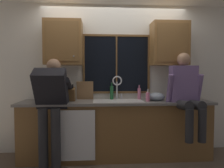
# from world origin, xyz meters

# --- Properties ---
(back_wall) EXTENTS (5.38, 0.12, 2.55)m
(back_wall) POSITION_xyz_m (0.00, 0.06, 1.27)
(back_wall) COLOR silver
(back_wall) RESTS_ON floor
(window_glass) EXTENTS (1.10, 0.02, 0.95)m
(window_glass) POSITION_xyz_m (0.03, -0.01, 1.52)
(window_glass) COLOR black
(window_frame_top) EXTENTS (1.17, 0.02, 0.04)m
(window_frame_top) POSITION_xyz_m (0.03, -0.02, 2.02)
(window_frame_top) COLOR brown
(window_frame_bottom) EXTENTS (1.17, 0.02, 0.04)m
(window_frame_bottom) POSITION_xyz_m (0.03, -0.02, 1.03)
(window_frame_bottom) COLOR brown
(window_frame_left) EXTENTS (0.03, 0.02, 0.95)m
(window_frame_left) POSITION_xyz_m (-0.53, -0.02, 1.52)
(window_frame_left) COLOR brown
(window_frame_right) EXTENTS (0.03, 0.02, 0.95)m
(window_frame_right) POSITION_xyz_m (0.60, -0.02, 1.52)
(window_frame_right) COLOR brown
(window_mullion_center) EXTENTS (0.02, 0.02, 0.95)m
(window_mullion_center) POSITION_xyz_m (0.03, -0.02, 1.52)
(window_mullion_center) COLOR brown
(lower_cabinet_run) EXTENTS (2.98, 0.58, 0.88)m
(lower_cabinet_run) POSITION_xyz_m (0.00, -0.29, 0.44)
(lower_cabinet_run) COLOR brown
(lower_cabinet_run) RESTS_ON floor
(countertop) EXTENTS (3.04, 0.62, 0.04)m
(countertop) POSITION_xyz_m (0.00, -0.31, 0.90)
(countertop) COLOR slate
(countertop) RESTS_ON lower_cabinet_run
(dishwasher_front) EXTENTS (0.60, 0.02, 0.74)m
(dishwasher_front) POSITION_xyz_m (-0.63, -0.61, 0.46)
(dishwasher_front) COLOR white
(upper_cabinet_left) EXTENTS (0.60, 0.36, 0.72)m
(upper_cabinet_left) POSITION_xyz_m (-0.85, -0.17, 1.86)
(upper_cabinet_left) COLOR olive
(upper_cabinet_right) EXTENTS (0.60, 0.36, 0.72)m
(upper_cabinet_right) POSITION_xyz_m (0.91, -0.17, 1.86)
(upper_cabinet_right) COLOR olive
(sink) EXTENTS (0.80, 0.46, 0.21)m
(sink) POSITION_xyz_m (0.03, -0.30, 0.82)
(sink) COLOR silver
(sink) RESTS_ON lower_cabinet_run
(faucet) EXTENTS (0.18, 0.09, 0.40)m
(faucet) POSITION_xyz_m (0.04, -0.12, 1.17)
(faucet) COLOR silver
(faucet) RESTS_ON countertop
(person_standing) EXTENTS (0.53, 0.68, 1.58)m
(person_standing) POSITION_xyz_m (-0.95, -0.63, 0.97)
(person_standing) COLOR #262628
(person_standing) RESTS_ON floor
(person_sitting_on_counter) EXTENTS (0.54, 0.60, 1.26)m
(person_sitting_on_counter) POSITION_xyz_m (1.04, -0.57, 1.10)
(person_sitting_on_counter) COLOR #262628
(person_sitting_on_counter) RESTS_ON countertop
(knife_block) EXTENTS (0.12, 0.18, 0.32)m
(knife_block) POSITION_xyz_m (-0.72, -0.29, 1.03)
(knife_block) COLOR brown
(knife_block) RESTS_ON countertop
(cutting_board) EXTENTS (0.28, 0.08, 0.31)m
(cutting_board) POSITION_xyz_m (-0.51, -0.08, 1.07)
(cutting_board) COLOR #997047
(cutting_board) RESTS_ON countertop
(mixing_bowl) EXTENTS (0.28, 0.28, 0.14)m
(mixing_bowl) POSITION_xyz_m (0.66, -0.31, 0.98)
(mixing_bowl) COLOR #8C99A8
(mixing_bowl) RESTS_ON countertop
(soap_dispenser) EXTENTS (0.06, 0.07, 0.20)m
(soap_dispenser) POSITION_xyz_m (0.49, -0.41, 1.00)
(soap_dispenser) COLOR pink
(soap_dispenser) RESTS_ON countertop
(bottle_green_glass) EXTENTS (0.05, 0.05, 0.25)m
(bottle_green_glass) POSITION_xyz_m (0.41, -0.13, 1.02)
(bottle_green_glass) COLOR pink
(bottle_green_glass) RESTS_ON countertop
(bottle_tall_clear) EXTENTS (0.06, 0.06, 0.30)m
(bottle_tall_clear) POSITION_xyz_m (-0.06, -0.11, 1.04)
(bottle_tall_clear) COLOR #1E592D
(bottle_tall_clear) RESTS_ON countertop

